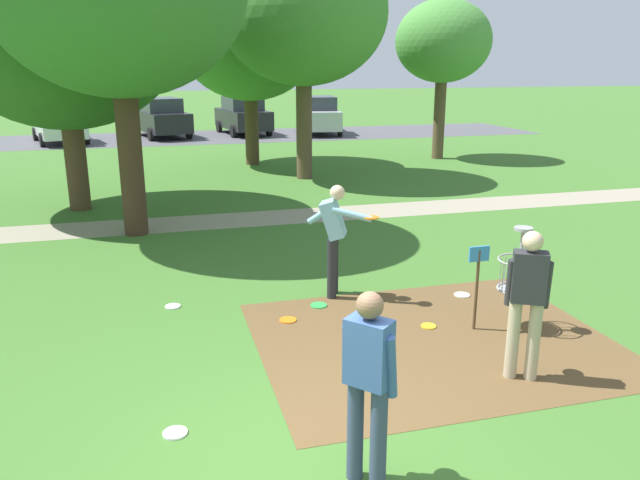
# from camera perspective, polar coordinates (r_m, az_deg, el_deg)

# --- Properties ---
(ground_plane) EXTENTS (160.00, 160.00, 0.00)m
(ground_plane) POSITION_cam_1_polar(r_m,az_deg,el_deg) (5.79, -1.14, -20.08)
(ground_plane) COLOR #3D6B28
(dirt_tee_pad) EXTENTS (4.44, 3.64, 0.01)m
(dirt_tee_pad) POSITION_cam_1_polar(r_m,az_deg,el_deg) (8.14, 10.37, -9.02)
(dirt_tee_pad) COLOR brown
(dirt_tee_pad) RESTS_ON ground
(disc_golf_basket) EXTENTS (0.98, 0.58, 1.39)m
(disc_golf_basket) POSITION_cam_1_polar(r_m,az_deg,el_deg) (8.47, 17.52, -3.05)
(disc_golf_basket) COLOR #9E9EA3
(disc_golf_basket) RESTS_ON ground
(player_foreground_watching) EXTENTS (0.49, 0.45, 1.71)m
(player_foreground_watching) POSITION_cam_1_polar(r_m,az_deg,el_deg) (7.09, 18.58, -5.02)
(player_foreground_watching) COLOR tan
(player_foreground_watching) RESTS_ON ground
(player_throwing) EXTENTS (0.45, 0.46, 1.71)m
(player_throwing) POSITION_cam_1_polar(r_m,az_deg,el_deg) (5.11, 4.47, -12.60)
(player_throwing) COLOR #384260
(player_throwing) RESTS_ON ground
(player_waiting_left) EXTENTS (0.90, 0.86, 1.71)m
(player_waiting_left) POSITION_cam_1_polar(r_m,az_deg,el_deg) (9.16, 1.31, 0.64)
(player_waiting_left) COLOR #232328
(player_waiting_left) RESTS_ON ground
(frisbee_near_basket) EXTENTS (0.20, 0.20, 0.02)m
(frisbee_near_basket) POSITION_cam_1_polar(r_m,az_deg,el_deg) (8.50, 9.99, -7.83)
(frisbee_near_basket) COLOR gold
(frisbee_near_basket) RESTS_ON ground
(frisbee_by_tee) EXTENTS (0.24, 0.24, 0.02)m
(frisbee_by_tee) POSITION_cam_1_polar(r_m,az_deg,el_deg) (8.58, -2.97, -7.39)
(frisbee_by_tee) COLOR orange
(frisbee_by_tee) RESTS_ON ground
(frisbee_mid_grass) EXTENTS (0.24, 0.24, 0.02)m
(frisbee_mid_grass) POSITION_cam_1_polar(r_m,az_deg,el_deg) (6.33, -13.22, -16.93)
(frisbee_mid_grass) COLOR white
(frisbee_mid_grass) RESTS_ON ground
(frisbee_far_left) EXTENTS (0.22, 0.22, 0.02)m
(frisbee_far_left) POSITION_cam_1_polar(r_m,az_deg,el_deg) (9.27, -13.42, -5.97)
(frisbee_far_left) COLOR white
(frisbee_far_left) RESTS_ON ground
(frisbee_far_right) EXTENTS (0.25, 0.25, 0.02)m
(frisbee_far_right) POSITION_cam_1_polar(r_m,az_deg,el_deg) (9.06, -0.12, -6.05)
(frisbee_far_right) COLOR green
(frisbee_far_right) RESTS_ON ground
(frisbee_scattered_a) EXTENTS (0.24, 0.24, 0.02)m
(frisbee_scattered_a) POSITION_cam_1_polar(r_m,az_deg,el_deg) (9.70, 12.96, -4.96)
(frisbee_scattered_a) COLOR white
(frisbee_scattered_a) RESTS_ON ground
(tree_near_right) EXTENTS (5.41, 5.41, 6.51)m
(tree_near_right) POSITION_cam_1_polar(r_m,az_deg,el_deg) (15.79, -22.75, 17.68)
(tree_near_right) COLOR #4C3823
(tree_near_right) RESTS_ON ground
(tree_mid_left) EXTENTS (3.40, 3.40, 5.62)m
(tree_mid_left) POSITION_cam_1_polar(r_m,az_deg,el_deg) (23.42, 11.29, 17.46)
(tree_mid_left) COLOR brown
(tree_mid_left) RESTS_ON ground
(tree_far_left) EXTENTS (4.89, 4.89, 6.91)m
(tree_far_left) POSITION_cam_1_polar(r_m,az_deg,el_deg) (18.93, -1.55, 20.20)
(tree_far_left) COLOR brown
(tree_far_left) RESTS_ON ground
(tree_far_center) EXTENTS (4.72, 4.72, 6.19)m
(tree_far_center) POSITION_cam_1_polar(r_m,az_deg,el_deg) (21.76, -6.56, 17.87)
(tree_far_center) COLOR #4C3823
(tree_far_center) RESTS_ON ground
(parking_lot_strip) EXTENTS (36.00, 6.00, 0.01)m
(parking_lot_strip) POSITION_cam_1_polar(r_m,az_deg,el_deg) (30.58, -13.27, 9.16)
(parking_lot_strip) COLOR #4C4C51
(parking_lot_strip) RESTS_ON ground
(parked_car_leftmost) EXTENTS (2.79, 4.52, 1.84)m
(parked_car_leftmost) POSITION_cam_1_polar(r_m,az_deg,el_deg) (30.27, -22.97, 10.02)
(parked_car_leftmost) COLOR silver
(parked_car_leftmost) RESTS_ON ground
(parked_car_center_left) EXTENTS (2.78, 4.51, 1.84)m
(parked_car_center_left) POSITION_cam_1_polar(r_m,az_deg,el_deg) (30.99, -14.43, 10.88)
(parked_car_center_left) COLOR black
(parked_car_center_left) RESTS_ON ground
(parked_car_center_right) EXTENTS (2.43, 4.42, 1.84)m
(parked_car_center_right) POSITION_cam_1_polar(r_m,az_deg,el_deg) (31.60, -7.12, 11.34)
(parked_car_center_right) COLOR black
(parked_car_center_right) RESTS_ON ground
(parked_car_rightmost) EXTENTS (2.43, 4.42, 1.84)m
(parked_car_rightmost) POSITION_cam_1_polar(r_m,az_deg,el_deg) (31.49, -0.15, 11.44)
(parked_car_rightmost) COLOR #B2B7BC
(parked_car_rightmost) RESTS_ON ground
(gravel_path) EXTENTS (40.00, 1.40, 0.00)m
(gravel_path) POSITION_cam_1_polar(r_m,az_deg,el_deg) (14.04, -10.23, 1.68)
(gravel_path) COLOR gray
(gravel_path) RESTS_ON ground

